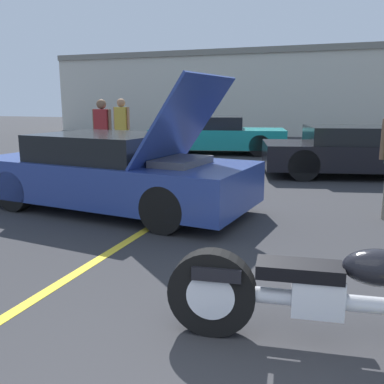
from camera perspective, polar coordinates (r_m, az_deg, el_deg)
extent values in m
cube|color=yellow|center=(4.81, -13.84, -9.61)|extent=(0.12, 4.67, 0.01)
cube|color=beige|center=(24.05, 19.37, 12.41)|extent=(32.00, 4.00, 4.40)
cube|color=slate|center=(24.17, 19.72, 17.26)|extent=(32.00, 4.20, 0.30)
cylinder|color=black|center=(3.33, 2.69, -13.21)|extent=(0.68, 0.25, 0.66)
cylinder|color=silver|center=(3.33, 2.69, -13.21)|extent=(0.39, 0.22, 0.37)
cylinder|color=silver|center=(3.31, 18.70, -13.69)|extent=(1.53, 0.33, 0.12)
cube|color=silver|center=(3.28, 16.35, -13.01)|extent=(0.39, 0.29, 0.28)
ellipsoid|color=black|center=(3.25, 23.82, -9.23)|extent=(0.54, 0.35, 0.26)
cube|color=black|center=(3.20, 14.10, -10.01)|extent=(0.64, 0.34, 0.10)
cube|color=black|center=(3.25, 3.52, -10.36)|extent=(0.39, 0.27, 0.10)
cylinder|color=silver|center=(3.41, 11.47, -13.61)|extent=(1.17, 0.25, 0.09)
cube|color=navy|center=(7.12, -10.24, 1.71)|extent=(4.67, 2.32, 0.64)
cube|color=black|center=(7.16, -11.57, 5.97)|extent=(2.19, 1.88, 0.42)
cylinder|color=black|center=(5.73, -3.80, -2.34)|extent=(0.68, 0.29, 0.66)
cylinder|color=black|center=(7.17, 2.78, 0.58)|extent=(0.68, 0.29, 0.66)
cylinder|color=black|center=(7.50, -22.58, 0.17)|extent=(0.68, 0.29, 0.66)
cylinder|color=black|center=(8.64, -14.43, 2.18)|extent=(0.68, 0.29, 0.66)
cube|color=navy|center=(6.34, -1.06, 9.41)|extent=(1.11, 1.80, 1.31)
cube|color=#4C4C51|center=(6.42, -1.40, 3.31)|extent=(0.70, 1.08, 0.28)
cube|color=teal|center=(14.77, 3.44, 7.17)|extent=(4.82, 2.88, 0.64)
cube|color=black|center=(14.75, 2.75, 9.22)|extent=(2.37, 2.11, 0.41)
cylinder|color=black|center=(13.95, 9.00, 6.09)|extent=(0.73, 0.38, 0.70)
cylinder|color=black|center=(15.59, 8.77, 6.71)|extent=(0.73, 0.38, 0.70)
cylinder|color=black|center=(14.11, -2.47, 6.30)|extent=(0.73, 0.38, 0.70)
cylinder|color=black|center=(15.74, -1.52, 6.89)|extent=(0.73, 0.38, 0.70)
cube|color=black|center=(10.92, 20.93, 4.57)|extent=(4.61, 2.89, 0.58)
cube|color=black|center=(10.83, 20.25, 7.18)|extent=(2.29, 2.11, 0.40)
cylinder|color=black|center=(9.86, 14.64, 3.48)|extent=(0.74, 0.39, 0.71)
cylinder|color=black|center=(11.48, 13.40, 4.70)|extent=(0.74, 0.39, 0.71)
cylinder|color=brown|center=(12.83, -9.64, 5.99)|extent=(0.12, 0.12, 0.89)
cylinder|color=brown|center=(12.73, -8.86, 5.97)|extent=(0.12, 0.12, 0.89)
cube|color=#B29933|center=(12.73, -9.37, 9.54)|extent=(0.36, 0.20, 0.70)
cylinder|color=#9E704C|center=(12.83, -10.25, 9.68)|extent=(0.08, 0.08, 0.63)
cylinder|color=#9E704C|center=(12.62, -8.50, 9.71)|extent=(0.08, 0.08, 0.63)
sphere|color=#9E704C|center=(12.72, -9.45, 11.66)|extent=(0.24, 0.24, 0.24)
cylinder|color=brown|center=(6.92, 24.20, 6.43)|extent=(0.08, 0.08, 0.60)
cylinder|color=brown|center=(10.96, -12.17, 4.85)|extent=(0.12, 0.12, 0.87)
cylinder|color=brown|center=(10.85, -11.27, 4.82)|extent=(0.12, 0.12, 0.87)
cube|color=maroon|center=(10.84, -11.90, 8.94)|extent=(0.36, 0.20, 0.69)
cylinder|color=brown|center=(10.95, -12.89, 9.10)|extent=(0.08, 0.08, 0.62)
cylinder|color=brown|center=(10.72, -10.90, 9.13)|extent=(0.08, 0.08, 0.62)
sphere|color=brown|center=(10.83, -12.01, 11.38)|extent=(0.24, 0.24, 0.24)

